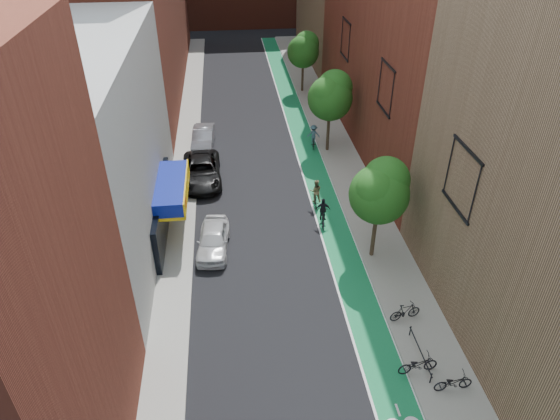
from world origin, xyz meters
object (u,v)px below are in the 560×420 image
object	(u,v)px
parked_car_white	(213,239)
parked_car_black	(202,171)
cyclist_lane_mid	(323,216)
parked_car_silver	(203,138)
cyclist_lane_far	(313,137)
cyclist_lane_near	(316,195)

from	to	relation	value
parked_car_white	parked_car_black	distance (m)	8.53
parked_car_white	cyclist_lane_mid	distance (m)	7.32
parked_car_silver	cyclist_lane_mid	xyz separation A→B (m)	(7.90, -12.45, -0.08)
cyclist_lane_far	parked_car_silver	bearing A→B (deg)	2.33
parked_car_white	parked_car_black	world-z (taller)	parked_car_black
cyclist_lane_far	cyclist_lane_mid	bearing A→B (deg)	93.07
parked_car_silver	cyclist_lane_far	size ratio (longest dim) A/B	2.42
cyclist_lane_far	cyclist_lane_near	bearing A→B (deg)	90.83
parked_car_white	cyclist_lane_far	bearing A→B (deg)	62.79
parked_car_white	parked_car_black	bearing A→B (deg)	100.75
parked_car_silver	cyclist_lane_near	distance (m)	12.83
parked_car_black	cyclist_lane_mid	size ratio (longest dim) A/B	3.11
cyclist_lane_mid	cyclist_lane_far	xyz separation A→B (m)	(1.28, 11.29, 0.20)
cyclist_lane_mid	parked_car_black	bearing A→B (deg)	-31.78
parked_car_silver	cyclist_lane_near	xyz separation A→B (m)	(7.80, -10.19, 0.11)
parked_car_black	parked_car_silver	size ratio (longest dim) A/B	1.26
parked_car_black	cyclist_lane_far	world-z (taller)	cyclist_lane_far
parked_car_white	cyclist_lane_far	size ratio (longest dim) A/B	2.27
parked_car_silver	cyclist_lane_near	size ratio (longest dim) A/B	2.37
cyclist_lane_near	cyclist_lane_far	world-z (taller)	cyclist_lane_near
parked_car_silver	cyclist_lane_mid	distance (m)	14.75
parked_car_black	cyclist_lane_far	distance (m)	10.30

